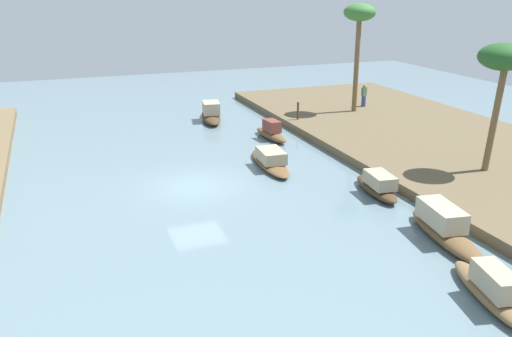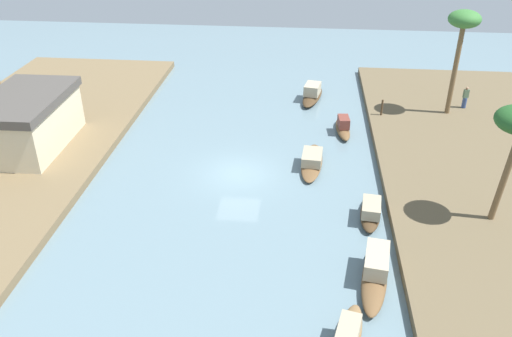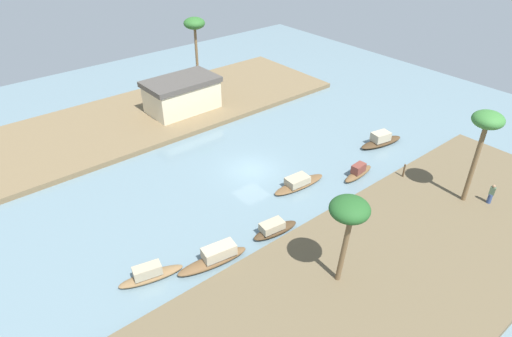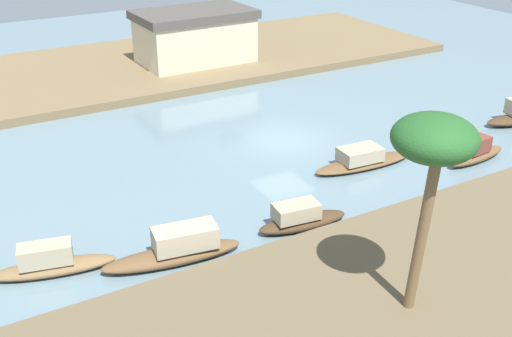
# 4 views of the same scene
# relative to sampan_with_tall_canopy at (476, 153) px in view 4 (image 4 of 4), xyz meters

# --- Properties ---
(river_water) EXTENTS (67.19, 67.19, 0.00)m
(river_water) POSITION_rel_sampan_with_tall_canopy_xyz_m (-6.27, 6.36, -0.41)
(river_water) COLOR slate
(river_water) RESTS_ON ground
(riverbank_right) EXTENTS (37.69, 12.96, 0.48)m
(riverbank_right) POSITION_rel_sampan_with_tall_canopy_xyz_m (-6.27, 21.11, -0.17)
(riverbank_right) COLOR brown
(riverbank_right) RESTS_ON ground
(sampan_with_tall_canopy) EXTENTS (3.53, 1.16, 1.17)m
(sampan_with_tall_canopy) POSITION_rel_sampan_with_tall_canopy_xyz_m (0.00, 0.00, 0.00)
(sampan_with_tall_canopy) COLOR brown
(sampan_with_tall_canopy) RESTS_ON river_water
(sampan_with_red_awning) EXTENTS (3.57, 1.43, 1.04)m
(sampan_with_red_awning) POSITION_rel_sampan_with_tall_canopy_xyz_m (-10.11, -0.96, 0.00)
(sampan_with_red_awning) COLOR #47331E
(sampan_with_red_awning) RESTS_ON river_water
(sampan_downstream_large) EXTENTS (4.86, 1.81, 1.25)m
(sampan_downstream_large) POSITION_rel_sampan_with_tall_canopy_xyz_m (-14.89, -0.72, 0.08)
(sampan_downstream_large) COLOR brown
(sampan_downstream_large) RESTS_ON river_water
(sampan_near_left_bank) EXTENTS (4.11, 1.83, 1.11)m
(sampan_near_left_bank) POSITION_rel_sampan_with_tall_canopy_xyz_m (-18.73, 0.67, 0.00)
(sampan_near_left_bank) COLOR brown
(sampan_near_left_bank) RESTS_ON river_water
(sampan_open_hull) EXTENTS (4.92, 1.57, 0.95)m
(sampan_open_hull) POSITION_rel_sampan_with_tall_canopy_xyz_m (-4.86, 2.06, -0.06)
(sampan_open_hull) COLOR brown
(sampan_open_hull) RESTS_ON river_water
(palm_tree_left_near) EXTENTS (2.24, 2.24, 5.96)m
(palm_tree_left_near) POSITION_rel_sampan_with_tall_canopy_xyz_m (-10.24, -6.98, 5.21)
(palm_tree_left_near) COLOR brown
(palm_tree_left_near) RESTS_ON riverbank_left
(riverside_building) EXTENTS (7.47, 4.59, 3.33)m
(riverside_building) POSITION_rel_sampan_with_tall_canopy_xyz_m (-4.80, 19.56, 1.76)
(riverside_building) COLOR beige
(riverside_building) RESTS_ON riverbank_right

